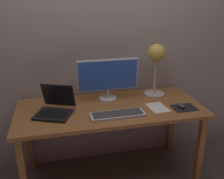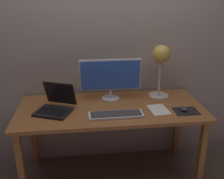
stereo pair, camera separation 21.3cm
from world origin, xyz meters
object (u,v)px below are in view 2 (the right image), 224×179
Objects in this scene: desk_lamp at (161,60)px; monitor at (111,77)px; keyboard_main at (116,115)px; laptop at (56,103)px; mouse at (183,108)px.

monitor is at bearing -178.13° from desk_lamp.
keyboard_main is 1.20× the size of laptop.
keyboard_main is at bearing -141.53° from desk_lamp.
desk_lamp is 5.13× the size of mouse.
desk_lamp is (0.94, 0.19, 0.30)m from laptop.
monitor is 5.77× the size of mouse.
laptop is 1.07m from mouse.
laptop is at bearing 172.35° from mouse.
desk_lamp is at bearing 38.47° from keyboard_main.
monitor is 1.12× the size of desk_lamp.
monitor reaches higher than keyboard_main.
desk_lamp is at bearing 1.87° from monitor.
mouse is (0.57, 0.03, 0.01)m from keyboard_main.
monitor is at bearing 20.20° from laptop.
monitor reaches higher than laptop.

